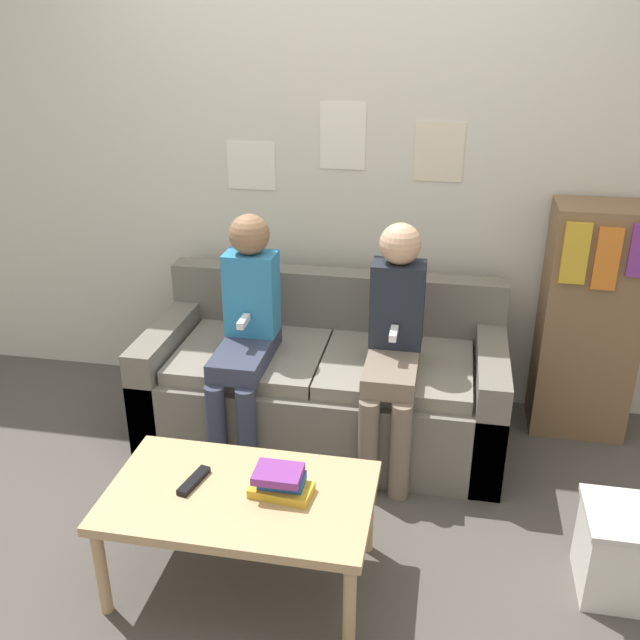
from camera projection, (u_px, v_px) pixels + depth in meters
The scene contains 10 objects.
ground_plane at pixel (304, 492), 3.20m from camera, with size 10.00×10.00×0.00m, color #4C4742.
wall_back at pixel (344, 157), 3.58m from camera, with size 8.00×0.07×2.60m.
couch at pixel (325, 384), 3.55m from camera, with size 1.72×0.81×0.76m.
coffee_table at pixel (240, 502), 2.57m from camera, with size 0.96×0.57×0.40m.
person_left at pixel (246, 325), 3.30m from camera, with size 0.24×0.55×1.14m.
person_right at pixel (394, 338), 3.18m from camera, with size 0.24×0.55×1.13m.
tv_remote at pixel (194, 481), 2.60m from camera, with size 0.08×0.17×0.02m.
book_stack at pixel (281, 482), 2.53m from camera, with size 0.23×0.14×0.10m.
bookshelf at pixel (589, 321), 3.47m from camera, with size 0.45×0.33×1.17m.
storage_box at pixel (627, 552), 2.60m from camera, with size 0.34×0.31×0.34m.
Camera 1 is at (0.56, -2.55, 2.00)m, focal length 40.00 mm.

